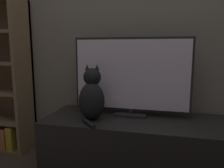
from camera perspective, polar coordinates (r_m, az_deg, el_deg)
name	(u,v)px	position (r m, az deg, el deg)	size (l,w,h in m)	color
wall_back	(144,10)	(1.96, 8.25, 18.47)	(4.80, 0.05, 2.60)	#756B5B
tv_stand	(137,147)	(1.79, 6.42, -15.93)	(1.43, 0.54, 0.45)	black
tv	(131,76)	(1.73, 5.09, 1.99)	(0.93, 0.15, 0.62)	black
cat	(92,97)	(1.66, -5.27, -3.31)	(0.22, 0.31, 0.42)	black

